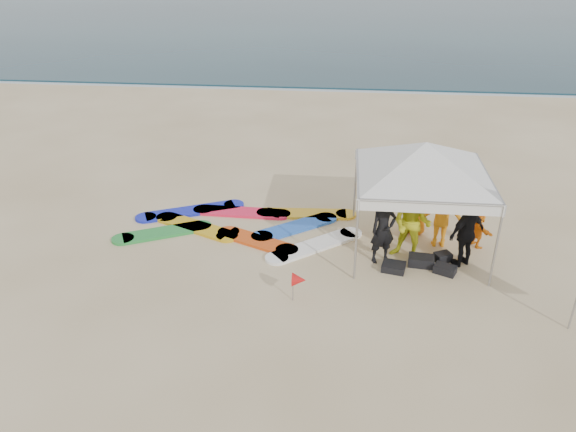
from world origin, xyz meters
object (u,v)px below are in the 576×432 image
Objects in this scene: person_orange_b at (415,203)px; surfboard_spread at (245,225)px; canopy_tent at (427,143)px; marker_pennant at (299,280)px; person_black_b at (467,233)px; person_seated at (479,229)px; person_black_a at (383,229)px; person_yellow at (412,224)px; person_orange_a at (442,214)px.

person_orange_b is 0.28× the size of surfboard_spread.
canopy_tent is 4.05m from marker_pennant.
marker_pennant reaches higher than surfboard_spread.
person_black_b reaches higher than person_seated.
person_black_b is at bearing 26.26° from marker_pennant.
marker_pennant is (-1.73, -1.72, -0.31)m from person_black_a.
person_black_a is at bearing -33.33° from person_black_b.
canopy_tent is at bearing 90.39° from person_yellow.
person_orange_a reaches higher than person_seated.
person_black_a is 3.67m from surfboard_spread.
person_yellow is 1.80m from canopy_tent.
canopy_tent is at bearing -9.48° from surfboard_spread.
person_black_a reaches higher than surfboard_spread.
canopy_tent is (-0.03, -0.80, 1.83)m from person_orange_b.
person_yellow reaches higher than surfboard_spread.
person_yellow reaches higher than person_seated.
marker_pennant is at bearing 41.99° from person_orange_a.
person_orange_b is 0.40× the size of canopy_tent.
person_black_a is 1.64m from person_orange_a.
person_orange_a reaches higher than person_black_b.
person_yellow is (0.63, 0.16, 0.10)m from person_black_a.
person_seated is at bearing 46.28° from person_yellow.
person_black_b reaches higher than surfboard_spread.
person_black_a reaches higher than person_orange_b.
person_seated is at bearing 171.47° from person_orange_b.
person_orange_a is 0.78m from person_orange_b.
person_orange_a is 0.98m from person_seated.
person_orange_b is at bearing 102.49° from person_yellow.
person_black_a is at bearing 34.29° from person_orange_a.
person_orange_a is 1.86× the size of person_seated.
canopy_tent reaches higher than person_orange_b.
person_yellow is at bearing -40.40° from person_black_b.
person_black_a is 1.82× the size of person_seated.
person_orange_b is (0.22, 1.26, -0.10)m from person_yellow.
canopy_tent is at bearing 98.84° from person_orange_b.
person_black_b is 5.36m from surfboard_spread.
person_seated is at bearing 10.78° from canopy_tent.
person_black_b is (1.18, -0.13, -0.10)m from person_yellow.
person_black_b is 0.28× the size of surfboard_spread.
person_orange_b is at bearing 1.42° from surfboard_spread.
marker_pennant is at bearing -158.07° from person_black_a.
canopy_tent is at bearing 25.76° from person_orange_a.
person_orange_a is 2.58× the size of marker_pennant.
person_seated is 0.15× the size of surfboard_spread.
marker_pennant is at bearing -61.92° from surfboard_spread.
marker_pennant is at bearing -7.89° from person_black_b.
canopy_tent is (-1.48, -0.28, 2.19)m from person_seated.
person_orange_a is 1.92m from canopy_tent.
person_seated reaches higher than surfboard_spread.
person_seated is 0.22× the size of canopy_tent.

